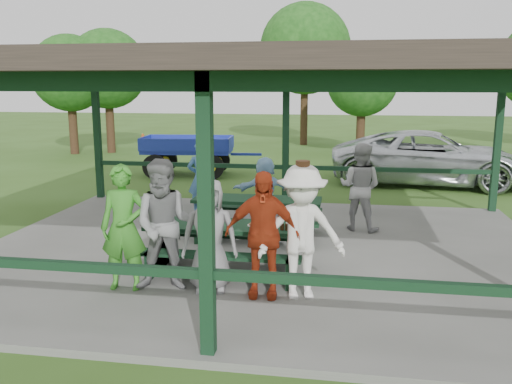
% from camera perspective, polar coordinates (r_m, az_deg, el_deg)
% --- Properties ---
extents(ground, '(90.00, 90.00, 0.00)m').
position_cam_1_polar(ground, '(9.67, 0.59, -6.61)').
color(ground, '#33541A').
rests_on(ground, ground).
extents(concrete_slab, '(10.00, 8.00, 0.10)m').
position_cam_1_polar(concrete_slab, '(9.66, 0.59, -6.33)').
color(concrete_slab, slate).
rests_on(concrete_slab, ground).
extents(pavilion_structure, '(10.60, 8.60, 3.24)m').
position_cam_1_polar(pavilion_structure, '(9.20, 0.63, 12.51)').
color(pavilion_structure, black).
rests_on(pavilion_structure, concrete_slab).
extents(picnic_table_near, '(2.44, 1.39, 0.75)m').
position_cam_1_polar(picnic_table_near, '(8.44, -3.20, -5.27)').
color(picnic_table_near, black).
rests_on(picnic_table_near, concrete_slab).
extents(picnic_table_far, '(2.41, 1.39, 0.75)m').
position_cam_1_polar(picnic_table_far, '(10.31, 0.12, -2.19)').
color(picnic_table_far, black).
rests_on(picnic_table_far, concrete_slab).
extents(table_setting, '(2.46, 0.45, 0.10)m').
position_cam_1_polar(table_setting, '(8.32, -1.11, -3.27)').
color(table_setting, white).
rests_on(table_setting, picnic_table_near).
extents(contestant_green, '(0.70, 0.51, 1.79)m').
position_cam_1_polar(contestant_green, '(7.84, -13.75, -3.66)').
color(contestant_green, '#3A9128').
rests_on(contestant_green, concrete_slab).
extents(contestant_grey_left, '(1.02, 0.86, 1.87)m').
position_cam_1_polar(contestant_grey_left, '(7.68, -9.48, -3.49)').
color(contestant_grey_left, gray).
rests_on(contestant_grey_left, concrete_slab).
extents(contestant_grey_mid, '(0.87, 0.65, 1.60)m').
position_cam_1_polar(contestant_grey_mid, '(7.62, -4.90, -4.54)').
color(contestant_grey_mid, gray).
rests_on(contestant_grey_mid, concrete_slab).
extents(contestant_red, '(1.04, 0.46, 1.75)m').
position_cam_1_polar(contestant_red, '(7.36, 0.67, -4.48)').
color(contestant_red, '#9F2F14').
rests_on(contestant_red, concrete_slab).
extents(contestant_white_fedora, '(1.31, 0.94, 1.89)m').
position_cam_1_polar(contestant_white_fedora, '(7.32, 4.82, -4.22)').
color(contestant_white_fedora, white).
rests_on(contestant_white_fedora, concrete_slab).
extents(spectator_lblue, '(1.38, 0.82, 1.42)m').
position_cam_1_polar(spectator_lblue, '(11.19, 0.95, 0.15)').
color(spectator_lblue, '#96C4E8').
rests_on(spectator_lblue, concrete_slab).
extents(spectator_blue, '(0.66, 0.49, 1.67)m').
position_cam_1_polar(spectator_blue, '(11.96, -5.78, 1.42)').
color(spectator_blue, teal).
rests_on(spectator_blue, concrete_slab).
extents(spectator_grey, '(1.02, 0.90, 1.74)m').
position_cam_1_polar(spectator_grey, '(10.93, 10.89, 0.54)').
color(spectator_grey, '#9B9B9E').
rests_on(spectator_grey, concrete_slab).
extents(pickup_truck, '(6.06, 3.35, 1.61)m').
position_cam_1_polar(pickup_truck, '(17.06, 17.93, 3.44)').
color(pickup_truck, silver).
rests_on(pickup_truck, ground).
extents(farm_trailer, '(3.96, 1.94, 1.38)m').
position_cam_1_polar(farm_trailer, '(18.04, -7.18, 3.92)').
color(farm_trailer, '#1C2C9C').
rests_on(farm_trailer, ground).
extents(tree_far_left, '(3.40, 3.40, 5.31)m').
position_cam_1_polar(tree_far_left, '(24.64, -15.38, 12.35)').
color(tree_far_left, '#341F14').
rests_on(tree_far_left, ground).
extents(tree_left, '(4.37, 4.37, 6.83)m').
position_cam_1_polar(tree_left, '(27.10, 5.20, 14.77)').
color(tree_left, '#341F14').
rests_on(tree_left, ground).
extents(tree_mid, '(2.92, 2.92, 4.56)m').
position_cam_1_polar(tree_mid, '(23.10, 11.13, 11.35)').
color(tree_mid, '#341F14').
rests_on(tree_mid, ground).
extents(tree_edge_left, '(3.22, 3.22, 5.04)m').
position_cam_1_polar(tree_edge_left, '(24.63, -19.02, 11.71)').
color(tree_edge_left, '#341F14').
rests_on(tree_edge_left, ground).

